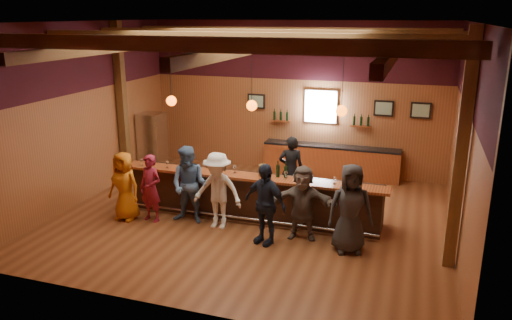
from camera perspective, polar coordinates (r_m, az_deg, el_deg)
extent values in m
plane|color=brown|center=(11.96, -0.46, -6.60)|extent=(9.00, 9.00, 0.00)
cube|color=brown|center=(15.05, 4.48, 7.07)|extent=(9.00, 0.04, 4.50)
cube|color=brown|center=(7.73, -10.10, -2.13)|extent=(9.00, 0.04, 4.50)
cube|color=brown|center=(13.39, -19.10, 5.07)|extent=(0.04, 8.00, 4.50)
cube|color=brown|center=(10.74, 22.90, 2.05)|extent=(0.04, 8.00, 4.50)
cube|color=brown|center=(11.01, -0.51, 15.50)|extent=(9.00, 8.00, 0.04)
cube|color=#350E15|center=(14.87, 4.58, 12.39)|extent=(9.00, 0.01, 1.70)
cube|color=#350E15|center=(13.20, -19.60, 11.02)|extent=(0.01, 8.00, 1.70)
cube|color=#350E15|center=(10.51, 23.64, 9.47)|extent=(0.01, 8.00, 1.70)
cube|color=#563618|center=(14.51, -15.07, 6.22)|extent=(0.22, 0.22, 4.50)
cube|color=#563618|center=(9.76, 22.41, 0.76)|extent=(0.22, 0.22, 4.50)
cube|color=#563618|center=(8.24, -7.44, 12.98)|extent=(8.80, 0.20, 0.25)
cube|color=#563618|center=(10.08, -2.40, 13.70)|extent=(8.80, 0.20, 0.25)
cube|color=#563618|center=(11.97, 1.09, 14.13)|extent=(8.80, 0.20, 0.25)
cube|color=#563618|center=(13.89, 3.62, 14.41)|extent=(8.80, 0.20, 0.25)
cube|color=#563618|center=(12.33, -14.14, 12.55)|extent=(0.18, 7.80, 0.22)
cube|color=#563618|center=(11.03, -0.50, 12.64)|extent=(0.18, 7.80, 0.22)
cube|color=#563618|center=(10.46, 15.60, 11.85)|extent=(0.18, 7.80, 0.22)
cube|color=black|center=(11.76, -0.46, -4.25)|extent=(6.00, 0.60, 1.05)
cube|color=maroon|center=(11.42, -0.76, -1.94)|extent=(6.30, 0.50, 0.06)
cube|color=black|center=(11.97, 0.12, -1.85)|extent=(6.00, 0.48, 0.05)
cube|color=black|center=(12.13, 0.12, -3.98)|extent=(6.00, 0.48, 0.90)
cube|color=silver|center=(11.55, 9.60, -3.01)|extent=(0.45, 0.40, 0.14)
cube|color=silver|center=(11.49, 12.06, -3.25)|extent=(0.45, 0.40, 0.14)
cylinder|color=silver|center=(11.54, -1.13, -6.69)|extent=(6.00, 0.06, 0.06)
cube|color=maroon|center=(14.94, 8.53, -0.21)|extent=(4.00, 0.50, 0.90)
cube|color=black|center=(14.82, 8.61, 1.55)|extent=(4.00, 0.52, 0.05)
cube|color=silver|center=(14.87, 7.42, 6.09)|extent=(0.95, 0.08, 0.95)
cube|color=white|center=(14.82, 7.38, 6.06)|extent=(0.78, 0.01, 0.78)
cube|color=black|center=(15.34, 0.03, 6.74)|extent=(0.55, 0.04, 0.45)
cube|color=silver|center=(15.32, 0.00, 6.72)|extent=(0.45, 0.01, 0.35)
cube|color=black|center=(14.62, 14.39, 5.74)|extent=(0.55, 0.04, 0.45)
cube|color=silver|center=(14.60, 14.38, 5.72)|extent=(0.45, 0.01, 0.35)
cube|color=black|center=(14.59, 18.31, 5.40)|extent=(0.55, 0.04, 0.45)
cube|color=silver|center=(14.56, 18.31, 5.39)|extent=(0.45, 0.01, 0.35)
cube|color=maroon|center=(15.16, 2.84, 4.48)|extent=(0.60, 0.18, 0.04)
cylinder|color=black|center=(15.19, 2.12, 5.09)|extent=(0.07, 0.07, 0.26)
cylinder|color=black|center=(15.13, 2.85, 5.04)|extent=(0.07, 0.07, 0.26)
cylinder|color=black|center=(15.08, 3.58, 4.99)|extent=(0.07, 0.07, 0.26)
cube|color=maroon|center=(14.72, 11.89, 3.79)|extent=(0.60, 0.18, 0.04)
cylinder|color=black|center=(14.71, 11.15, 4.42)|extent=(0.07, 0.07, 0.26)
cylinder|color=black|center=(14.69, 11.92, 4.36)|extent=(0.07, 0.07, 0.26)
cylinder|color=black|center=(14.67, 12.70, 4.29)|extent=(0.07, 0.07, 0.26)
cylinder|color=black|center=(11.89, -9.79, 9.65)|extent=(0.01, 0.01, 1.25)
sphere|color=#F95C0C|center=(11.97, -9.65, 6.68)|extent=(0.24, 0.24, 0.24)
cylinder|color=black|center=(11.09, -0.49, 9.42)|extent=(0.01, 0.01, 1.25)
sphere|color=#F95C0C|center=(11.19, -0.49, 6.24)|extent=(0.24, 0.24, 0.24)
cylinder|color=black|center=(10.62, 9.90, 8.87)|extent=(0.01, 0.01, 1.25)
sphere|color=#F95C0C|center=(10.72, 9.73, 5.55)|extent=(0.24, 0.24, 0.24)
cube|color=silver|center=(15.57, -11.74, 2.02)|extent=(0.70, 0.70, 1.80)
imported|color=#BE6111|center=(12.01, -14.80, -2.90)|extent=(0.84, 0.58, 1.63)
imported|color=maroon|center=(11.79, -11.95, -3.18)|extent=(0.64, 0.49, 1.59)
imported|color=#4B6A96|center=(11.51, -7.63, -2.86)|extent=(0.88, 0.69, 1.81)
imported|color=white|center=(11.16, -4.41, -3.52)|extent=(1.15, 0.68, 1.76)
imported|color=#1C2439|center=(10.40, 1.01, -5.03)|extent=(1.11, 0.75, 1.75)
imported|color=#60544D|center=(10.67, 5.34, -4.87)|extent=(1.56, 0.66, 1.63)
imported|color=#29292B|center=(10.20, 10.73, -5.48)|extent=(1.04, 0.84, 1.85)
imported|color=black|center=(12.70, 4.01, -1.08)|extent=(0.72, 0.57, 1.74)
cylinder|color=brown|center=(11.40, 0.85, -1.16)|extent=(0.23, 0.23, 0.25)
cylinder|color=black|center=(11.27, 3.40, -1.36)|extent=(0.08, 0.08, 0.26)
cylinder|color=black|center=(11.22, 3.41, -0.51)|extent=(0.03, 0.03, 0.09)
cylinder|color=black|center=(11.29, 2.51, -1.26)|extent=(0.08, 0.08, 0.28)
cylinder|color=black|center=(11.24, 2.52, -0.34)|extent=(0.03, 0.03, 0.10)
cylinder|color=silver|center=(12.49, -12.91, -0.59)|extent=(0.07, 0.07, 0.01)
cylinder|color=silver|center=(12.47, -12.93, -0.35)|extent=(0.01, 0.01, 0.10)
sphere|color=silver|center=(12.45, -12.95, 0.01)|extent=(0.08, 0.08, 0.08)
cylinder|color=silver|center=(12.17, -10.10, -0.87)|extent=(0.07, 0.07, 0.01)
cylinder|color=silver|center=(12.15, -10.11, -0.63)|extent=(0.01, 0.01, 0.10)
sphere|color=silver|center=(12.13, -10.13, -0.26)|extent=(0.08, 0.08, 0.08)
cylinder|color=silver|center=(12.08, -7.79, -0.89)|extent=(0.07, 0.07, 0.01)
cylinder|color=silver|center=(12.07, -7.80, -0.65)|extent=(0.01, 0.01, 0.10)
sphere|color=silver|center=(12.04, -7.81, -0.28)|extent=(0.08, 0.08, 0.08)
cylinder|color=silver|center=(11.73, -4.66, -1.33)|extent=(0.08, 0.08, 0.01)
cylinder|color=silver|center=(11.71, -4.67, -1.05)|extent=(0.01, 0.01, 0.11)
sphere|color=silver|center=(11.68, -4.68, -0.63)|extent=(0.09, 0.09, 0.09)
cylinder|color=silver|center=(11.62, -2.44, -1.46)|extent=(0.07, 0.07, 0.01)
cylinder|color=silver|center=(11.60, -2.45, -1.19)|extent=(0.01, 0.01, 0.11)
sphere|color=silver|center=(11.57, -2.45, -0.78)|extent=(0.08, 0.08, 0.08)
cylinder|color=silver|center=(11.19, 3.42, -2.18)|extent=(0.07, 0.07, 0.01)
cylinder|color=silver|center=(11.17, 3.42, -1.90)|extent=(0.01, 0.01, 0.11)
sphere|color=silver|center=(11.14, 3.43, -1.47)|extent=(0.09, 0.09, 0.09)
cylinder|color=silver|center=(11.18, 5.60, -2.24)|extent=(0.06, 0.06, 0.01)
cylinder|color=silver|center=(11.17, 5.61, -2.01)|extent=(0.01, 0.01, 0.09)
sphere|color=silver|center=(11.14, 5.62, -1.65)|extent=(0.07, 0.07, 0.07)
cylinder|color=silver|center=(10.99, 8.96, -2.70)|extent=(0.07, 0.07, 0.01)
cylinder|color=silver|center=(10.98, 8.97, -2.46)|extent=(0.01, 0.01, 0.09)
sphere|color=silver|center=(10.95, 8.99, -2.08)|extent=(0.07, 0.07, 0.07)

